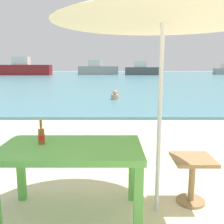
{
  "coord_description": "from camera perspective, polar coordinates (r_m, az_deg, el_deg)",
  "views": [
    {
      "loc": [
        -0.36,
        -2.14,
        1.55
      ],
      "look_at": [
        -0.39,
        3.0,
        0.6
      ],
      "focal_mm": 40.93,
      "sensor_mm": 36.0,
      "label": 1
    }
  ],
  "objects": [
    {
      "name": "patio_umbrella",
      "position": [
        2.62,
        11.7,
        22.74
      ],
      "size": [
        2.1,
        2.1,
        2.3
      ],
      "color": "silver",
      "rests_on": "ground_plane"
    },
    {
      "name": "swimmer_person",
      "position": [
        11.04,
        0.9,
        3.66
      ],
      "size": [
        0.34,
        0.34,
        0.41
      ],
      "color": "tan",
      "rests_on": "sea_water"
    },
    {
      "name": "boat_fishing_trawler",
      "position": [
        39.75,
        -18.54,
        9.2
      ],
      "size": [
        7.22,
        1.97,
        2.62
      ],
      "color": "maroon",
      "rests_on": "sea_water"
    },
    {
      "name": "boat_tanker",
      "position": [
        38.79,
        7.21,
        9.3
      ],
      "size": [
        5.48,
        1.5,
        1.99
      ],
      "color": "#4C4C4C",
      "rests_on": "sea_water"
    },
    {
      "name": "boat_sailboat",
      "position": [
        40.18,
        -2.96,
        9.53
      ],
      "size": [
        6.14,
        1.68,
        2.23
      ],
      "color": "gray",
      "rests_on": "sea_water"
    },
    {
      "name": "beer_bottle_amber",
      "position": [
        2.68,
        -15.28,
        -4.97
      ],
      "size": [
        0.07,
        0.07,
        0.26
      ],
      "color": "brown",
      "rests_on": "picnic_table_green"
    },
    {
      "name": "side_table_wood",
      "position": [
        3.08,
        17.7,
        -12.92
      ],
      "size": [
        0.44,
        0.44,
        0.54
      ],
      "color": "#9E7A51",
      "rests_on": "ground_plane"
    },
    {
      "name": "sea_water",
      "position": [
        32.17,
        0.89,
        7.8
      ],
      "size": [
        120.0,
        50.0,
        0.08
      ],
      "primitive_type": "cube",
      "color": "teal",
      "rests_on": "ground_plane"
    },
    {
      "name": "picnic_table_green",
      "position": [
        2.61,
        -8.87,
        -9.82
      ],
      "size": [
        1.4,
        0.8,
        0.76
      ],
      "color": "#60B24C",
      "rests_on": "ground_plane"
    }
  ]
}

